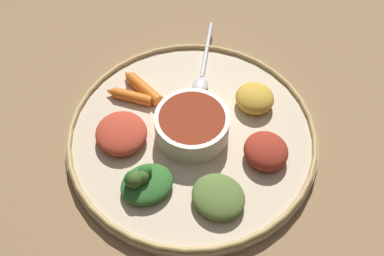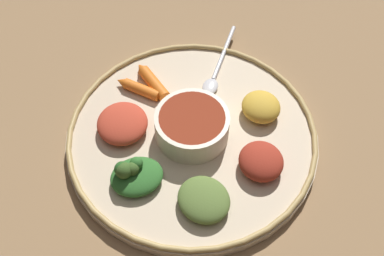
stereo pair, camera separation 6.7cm
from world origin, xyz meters
name	(u,v)px [view 2 (the right image)]	position (x,y,z in m)	size (l,w,h in m)	color
ground_plane	(192,140)	(0.00, 0.00, 0.00)	(2.40, 2.40, 0.00)	olive
platter	(192,137)	(0.00, 0.00, 0.01)	(0.37, 0.37, 0.01)	#C6B293
platter_rim	(192,133)	(0.00, 0.00, 0.02)	(0.36, 0.36, 0.01)	tan
center_bowl	(192,125)	(0.00, 0.00, 0.04)	(0.11, 0.11, 0.04)	beige
spoon	(217,70)	(0.01, -0.13, 0.02)	(0.03, 0.16, 0.01)	silver
greens_pile	(134,175)	(0.04, 0.10, 0.03)	(0.09, 0.09, 0.04)	#2D6628
carrot_near_spoon	(152,81)	(0.10, -0.06, 0.02)	(0.08, 0.06, 0.02)	orange
carrot_outer	(138,88)	(0.11, -0.04, 0.02)	(0.08, 0.02, 0.02)	orange
mound_collards	(204,200)	(-0.06, 0.10, 0.03)	(0.07, 0.07, 0.03)	#567033
mound_berbere_red	(122,123)	(0.10, 0.03, 0.03)	(0.07, 0.08, 0.03)	#B73D28
mound_lentil_yellow	(261,107)	(-0.08, -0.08, 0.03)	(0.06, 0.06, 0.03)	gold
mound_beet	(261,161)	(-0.11, 0.01, 0.03)	(0.06, 0.06, 0.03)	maroon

